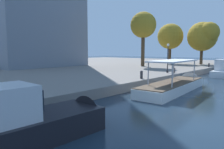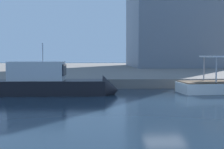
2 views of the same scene
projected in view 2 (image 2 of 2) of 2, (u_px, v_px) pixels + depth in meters
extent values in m
plane|color=#192838|center=(165.00, 103.00, 18.31)|extent=(220.00, 220.00, 0.00)
cube|color=slate|center=(119.00, 69.00, 53.42)|extent=(120.00, 55.00, 0.84)
cube|color=black|center=(46.00, 90.00, 22.11)|extent=(8.84, 2.65, 1.51)
cone|color=black|center=(111.00, 90.00, 22.26)|extent=(1.26, 2.33, 2.30)
cube|color=silver|center=(37.00, 71.00, 22.00)|extent=(4.00, 2.04, 1.39)
cube|color=black|center=(58.00, 70.00, 22.04)|extent=(1.10, 1.84, 0.83)
cylinder|color=silver|center=(43.00, 52.00, 21.93)|extent=(0.08, 0.08, 1.35)
cylinder|color=#B2B2B7|center=(204.00, 69.00, 24.10)|extent=(0.10, 0.10, 1.88)
cylinder|color=#B2B2B7|center=(216.00, 70.00, 22.04)|extent=(0.10, 0.10, 1.88)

